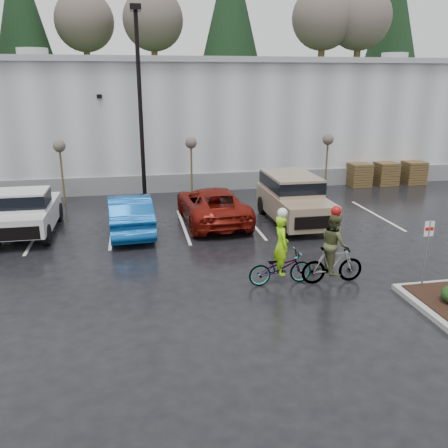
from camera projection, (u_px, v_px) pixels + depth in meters
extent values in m
plane|color=black|center=(303.00, 305.00, 13.32)|extent=(120.00, 120.00, 0.00)
cube|color=#A4A6A8|center=(196.00, 117.00, 32.93)|extent=(60.00, 15.00, 7.00)
cube|color=slate|center=(215.00, 182.00, 26.73)|extent=(60.00, 0.12, 1.00)
cube|color=#999B9E|center=(195.00, 63.00, 31.88)|extent=(60.50, 15.50, 0.30)
cube|color=#223D19|center=(170.00, 106.00, 54.66)|extent=(80.00, 25.00, 6.00)
cylinder|color=black|center=(141.00, 113.00, 22.53)|extent=(0.20, 0.20, 9.00)
cube|color=black|center=(135.00, 8.00, 21.18)|extent=(0.50, 1.00, 0.25)
cylinder|color=#46331C|center=(62.00, 176.00, 23.67)|extent=(0.10, 0.10, 2.80)
sphere|color=#463E38|center=(59.00, 146.00, 23.22)|extent=(0.60, 0.60, 0.60)
cylinder|color=#46331C|center=(192.00, 172.00, 24.83)|extent=(0.10, 0.10, 2.80)
sphere|color=#463E38|center=(191.00, 143.00, 24.39)|extent=(0.60, 0.60, 0.60)
cylinder|color=#46331C|center=(326.00, 167.00, 26.18)|extent=(0.10, 0.10, 2.80)
sphere|color=#463E38|center=(328.00, 139.00, 25.74)|extent=(0.60, 0.60, 0.60)
cube|color=#46331C|center=(359.00, 175.00, 27.78)|extent=(1.20, 1.20, 1.35)
cube|color=#46331C|center=(386.00, 174.00, 28.09)|extent=(1.20, 1.20, 1.35)
cube|color=#46331C|center=(413.00, 172.00, 28.41)|extent=(1.20, 1.20, 1.35)
cylinder|color=gray|center=(426.00, 256.00, 13.86)|extent=(0.05, 0.05, 2.20)
cube|color=white|center=(429.00, 229.00, 13.61)|extent=(0.30, 0.02, 0.45)
cube|color=red|center=(429.00, 229.00, 13.60)|extent=(0.26, 0.02, 0.10)
imported|color=#0D4793|center=(129.00, 213.00, 19.39)|extent=(2.00, 4.94, 1.59)
imported|color=maroon|center=(212.00, 205.00, 20.79)|extent=(2.79, 5.68, 1.55)
imported|color=#3F3F44|center=(280.00, 268.00, 14.53)|extent=(2.03, 0.78, 1.05)
imported|color=#89E00C|center=(281.00, 245.00, 14.31)|extent=(0.47, 0.69, 1.84)
sphere|color=silver|center=(282.00, 213.00, 14.02)|extent=(0.30, 0.30, 0.30)
imported|color=#3F3F44|center=(332.00, 265.00, 14.59)|extent=(1.90, 0.57, 1.19)
imported|color=#444826|center=(334.00, 244.00, 14.39)|extent=(0.50, 0.91, 1.87)
sphere|color=#990C0C|center=(336.00, 211.00, 14.08)|extent=(0.31, 0.31, 0.31)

